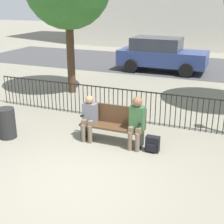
{
  "coord_description": "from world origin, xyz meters",
  "views": [
    {
      "loc": [
        2.64,
        -4.63,
        3.34
      ],
      "look_at": [
        0.0,
        1.84,
        0.8
      ],
      "focal_mm": 50.0,
      "sensor_mm": 36.0,
      "label": 1
    }
  ],
  "objects_px": {
    "parked_car_0": "(161,54)",
    "trash_bin": "(7,123)",
    "park_bench": "(113,123)",
    "seated_person_1": "(137,120)",
    "seated_person_0": "(89,116)",
    "backpack": "(152,144)"
  },
  "relations": [
    {
      "from": "backpack",
      "to": "trash_bin",
      "type": "height_order",
      "value": "trash_bin"
    },
    {
      "from": "park_bench",
      "to": "trash_bin",
      "type": "xyz_separation_m",
      "value": [
        -2.58,
        -0.8,
        -0.1
      ]
    },
    {
      "from": "seated_person_0",
      "to": "parked_car_0",
      "type": "xyz_separation_m",
      "value": [
        -0.3,
        8.45,
        0.2
      ]
    },
    {
      "from": "park_bench",
      "to": "backpack",
      "type": "height_order",
      "value": "park_bench"
    },
    {
      "from": "seated_person_1",
      "to": "trash_bin",
      "type": "xyz_separation_m",
      "value": [
        -3.21,
        -0.68,
        -0.33
      ]
    },
    {
      "from": "park_bench",
      "to": "seated_person_1",
      "type": "bearing_deg",
      "value": -11.1
    },
    {
      "from": "seated_person_0",
      "to": "parked_car_0",
      "type": "distance_m",
      "value": 8.46
    },
    {
      "from": "seated_person_0",
      "to": "trash_bin",
      "type": "distance_m",
      "value": 2.12
    },
    {
      "from": "parked_car_0",
      "to": "trash_bin",
      "type": "xyz_separation_m",
      "value": [
        -1.7,
        -9.13,
        -0.45
      ]
    },
    {
      "from": "park_bench",
      "to": "seated_person_0",
      "type": "xyz_separation_m",
      "value": [
        -0.58,
        -0.13,
        0.15
      ]
    },
    {
      "from": "park_bench",
      "to": "parked_car_0",
      "type": "distance_m",
      "value": 8.38
    },
    {
      "from": "park_bench",
      "to": "seated_person_1",
      "type": "distance_m",
      "value": 0.68
    },
    {
      "from": "park_bench",
      "to": "seated_person_1",
      "type": "height_order",
      "value": "seated_person_1"
    },
    {
      "from": "park_bench",
      "to": "seated_person_0",
      "type": "distance_m",
      "value": 0.62
    },
    {
      "from": "seated_person_0",
      "to": "seated_person_1",
      "type": "xyz_separation_m",
      "value": [
        1.21,
        0.01,
        0.07
      ]
    },
    {
      "from": "seated_person_0",
      "to": "trash_bin",
      "type": "relative_size",
      "value": 1.47
    },
    {
      "from": "park_bench",
      "to": "trash_bin",
      "type": "relative_size",
      "value": 2.03
    },
    {
      "from": "park_bench",
      "to": "parked_car_0",
      "type": "height_order",
      "value": "parked_car_0"
    },
    {
      "from": "seated_person_1",
      "to": "parked_car_0",
      "type": "relative_size",
      "value": 0.3
    },
    {
      "from": "backpack",
      "to": "trash_bin",
      "type": "bearing_deg",
      "value": -170.27
    },
    {
      "from": "seated_person_1",
      "to": "parked_car_0",
      "type": "distance_m",
      "value": 8.58
    },
    {
      "from": "seated_person_1",
      "to": "park_bench",
      "type": "bearing_deg",
      "value": 168.9
    }
  ]
}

